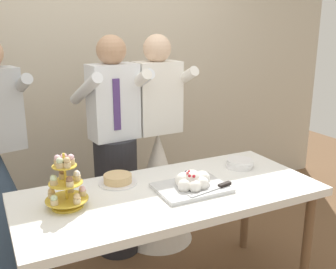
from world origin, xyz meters
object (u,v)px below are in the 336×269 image
(cupcake_stand, at_px, (66,185))
(person_groom, at_px, (116,160))
(dessert_table, at_px, (170,202))
(round_cake, at_px, (118,180))
(person_guest, at_px, (3,196))
(main_cake_tray, at_px, (192,183))
(person_bride, at_px, (158,172))
(plate_stack, at_px, (240,163))

(cupcake_stand, relative_size, person_groom, 0.18)
(dessert_table, bearing_deg, round_cake, 135.83)
(person_groom, xyz_separation_m, person_guest, (-0.79, 0.08, -0.16))
(main_cake_tray, relative_size, person_bride, 0.26)
(cupcake_stand, height_order, plate_stack, cupcake_stand)
(main_cake_tray, bearing_deg, person_bride, 79.63)
(cupcake_stand, bearing_deg, person_guest, 110.72)
(cupcake_stand, distance_m, person_guest, 0.87)
(dessert_table, relative_size, plate_stack, 9.59)
(plate_stack, xyz_separation_m, person_bride, (-0.34, 0.61, -0.22))
(main_cake_tray, relative_size, round_cake, 1.81)
(main_cake_tray, distance_m, round_cake, 0.46)
(dessert_table, height_order, person_groom, person_groom)
(main_cake_tray, bearing_deg, plate_stack, 20.83)
(dessert_table, xyz_separation_m, cupcake_stand, (-0.60, 0.05, 0.20))
(main_cake_tray, xyz_separation_m, plate_stack, (0.48, 0.18, -0.01))
(round_cake, height_order, person_groom, person_groom)
(dessert_table, relative_size, person_guest, 1.08)
(dessert_table, bearing_deg, plate_stack, 12.83)
(main_cake_tray, height_order, person_groom, person_groom)
(plate_stack, bearing_deg, round_cake, 173.18)
(person_guest, bearing_deg, cupcake_stand, -69.28)
(main_cake_tray, xyz_separation_m, round_cake, (-0.36, 0.29, -0.02))
(cupcake_stand, height_order, round_cake, cupcake_stand)
(person_guest, bearing_deg, plate_stack, -24.38)
(person_bride, height_order, person_guest, same)
(round_cake, distance_m, person_groom, 0.51)
(dessert_table, distance_m, person_guest, 1.20)
(plate_stack, distance_m, person_guest, 1.65)
(main_cake_tray, bearing_deg, cupcake_stand, 172.02)
(cupcake_stand, relative_size, person_guest, 0.18)
(cupcake_stand, height_order, main_cake_tray, cupcake_stand)
(plate_stack, xyz_separation_m, round_cake, (-0.85, 0.10, -0.00))
(main_cake_tray, relative_size, plate_stack, 2.31)
(cupcake_stand, xyz_separation_m, plate_stack, (1.20, 0.08, -0.10))
(plate_stack, relative_size, person_bride, 0.11)
(main_cake_tray, xyz_separation_m, person_bride, (0.15, 0.79, -0.23))
(dessert_table, height_order, person_bride, person_bride)
(round_cake, relative_size, person_groom, 0.14)
(round_cake, relative_size, person_bride, 0.14)
(person_groom, bearing_deg, cupcake_stand, -126.78)
(person_groom, bearing_deg, main_cake_tray, -74.55)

